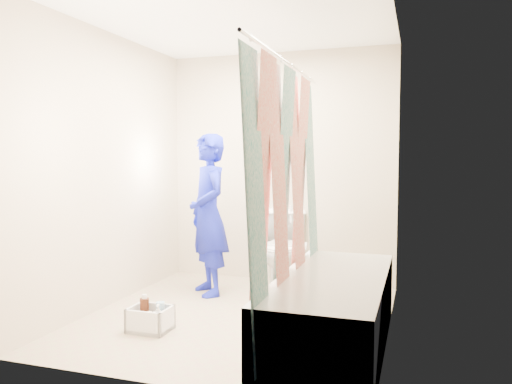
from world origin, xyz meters
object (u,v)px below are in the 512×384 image
(toilet, at_px, (283,250))
(cleaning_caddy, at_px, (151,320))
(plumber, at_px, (208,214))
(bathtub, at_px, (333,309))

(toilet, bearing_deg, cleaning_caddy, -122.96)
(plumber, bearing_deg, cleaning_caddy, -41.97)
(plumber, relative_size, cleaning_caddy, 5.05)
(bathtub, xyz_separation_m, cleaning_caddy, (-1.35, -0.10, -0.18))
(toilet, relative_size, cleaning_caddy, 2.55)
(bathtub, height_order, cleaning_caddy, bathtub)
(bathtub, bearing_deg, cleaning_caddy, -175.88)
(toilet, height_order, plumber, plumber)
(plumber, xyz_separation_m, cleaning_caddy, (0.00, -1.09, -0.68))
(toilet, height_order, cleaning_caddy, toilet)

